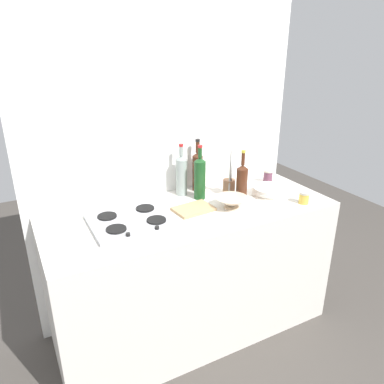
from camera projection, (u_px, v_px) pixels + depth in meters
The scene contains 14 objects.
ground_plane at pixel (192, 325), 2.62m from camera, with size 6.00×6.00×0.00m, color #47423D.
counter_block at pixel (192, 271), 2.45m from camera, with size 1.80×0.70×0.90m, color silver.
backsplash_panel at pixel (166, 153), 2.49m from camera, with size 1.90×0.06×2.34m, color white.
stovetop_hob at pixel (132, 220), 2.12m from camera, with size 0.47×0.40×0.04m.
plate_stack at pixel (269, 191), 2.50m from camera, with size 0.23×0.23×0.06m.
wine_bottle_leftmost at pixel (200, 177), 2.40m from camera, with size 0.08×0.08×0.36m.
wine_bottle_mid_left at pixel (181, 175), 2.46m from camera, with size 0.08×0.08×0.35m.
wine_bottle_mid_right at pixel (197, 170), 2.54m from camera, with size 0.07×0.07×0.36m.
wine_bottle_rightmost at pixel (242, 182), 2.39m from camera, with size 0.07×0.07×0.33m.
mixing_bowl at pixel (232, 202), 2.29m from camera, with size 0.20×0.20×0.07m.
utensil_crock at pixel (229, 186), 2.50m from camera, with size 0.08×0.09×0.30m.
condiment_jar_front at pixel (304, 198), 2.36m from camera, with size 0.07×0.07×0.08m.
condiment_jar_rear at pixel (268, 176), 2.72m from camera, with size 0.07×0.07×0.09m.
cutting_board at pixel (194, 209), 2.27m from camera, with size 0.24×0.17×0.02m, color tan.
Camera 1 is at (-0.96, -1.83, 1.87)m, focal length 34.59 mm.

